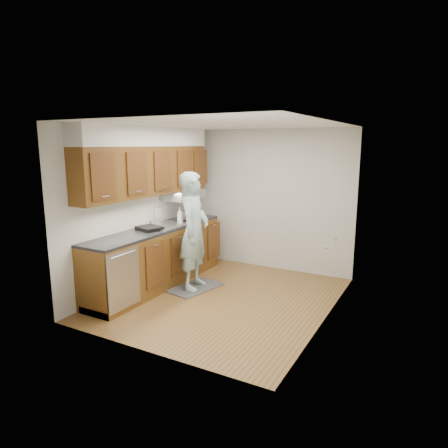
{
  "coord_description": "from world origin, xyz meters",
  "views": [
    {
      "loc": [
        2.68,
        -4.87,
        2.24
      ],
      "look_at": [
        -0.13,
        0.25,
        1.06
      ],
      "focal_mm": 32.0,
      "sensor_mm": 36.0,
      "label": 1
    }
  ],
  "objects_px": {
    "soap_bottle_b": "(186,214)",
    "dish_rack": "(149,228)",
    "person": "(194,223)",
    "soap_bottle_a": "(180,215)",
    "soda_can": "(187,218)",
    "soap_bottle_c": "(189,215)"
  },
  "relations": [
    {
      "from": "soap_bottle_c",
      "to": "dish_rack",
      "type": "relative_size",
      "value": 0.48
    },
    {
      "from": "soap_bottle_a",
      "to": "soap_bottle_c",
      "type": "distance_m",
      "value": 0.28
    },
    {
      "from": "soap_bottle_a",
      "to": "soda_can",
      "type": "height_order",
      "value": "soap_bottle_a"
    },
    {
      "from": "soap_bottle_c",
      "to": "soap_bottle_b",
      "type": "bearing_deg",
      "value": -117.61
    },
    {
      "from": "soap_bottle_b",
      "to": "soda_can",
      "type": "relative_size",
      "value": 1.76
    },
    {
      "from": "soda_can",
      "to": "soap_bottle_c",
      "type": "bearing_deg",
      "value": 106.48
    },
    {
      "from": "soap_bottle_a",
      "to": "soap_bottle_b",
      "type": "distance_m",
      "value": 0.22
    },
    {
      "from": "person",
      "to": "soda_can",
      "type": "height_order",
      "value": "person"
    },
    {
      "from": "soap_bottle_a",
      "to": "soap_bottle_b",
      "type": "height_order",
      "value": "soap_bottle_a"
    },
    {
      "from": "soap_bottle_b",
      "to": "soap_bottle_c",
      "type": "relative_size",
      "value": 1.16
    },
    {
      "from": "soap_bottle_a",
      "to": "soap_bottle_c",
      "type": "xyz_separation_m",
      "value": [
        0.0,
        0.28,
        -0.04
      ]
    },
    {
      "from": "person",
      "to": "soap_bottle_a",
      "type": "bearing_deg",
      "value": 41.79
    },
    {
      "from": "soap_bottle_b",
      "to": "dish_rack",
      "type": "height_order",
      "value": "soap_bottle_b"
    },
    {
      "from": "soap_bottle_b",
      "to": "soap_bottle_a",
      "type": "bearing_deg",
      "value": -82.88
    },
    {
      "from": "soap_bottle_b",
      "to": "dish_rack",
      "type": "xyz_separation_m",
      "value": [
        -0.02,
        -0.96,
        -0.07
      ]
    },
    {
      "from": "dish_rack",
      "to": "soda_can",
      "type": "bearing_deg",
      "value": 100.66
    },
    {
      "from": "soap_bottle_a",
      "to": "dish_rack",
      "type": "relative_size",
      "value": 0.69
    },
    {
      "from": "soap_bottle_a",
      "to": "soap_bottle_b",
      "type": "xyz_separation_m",
      "value": [
        -0.03,
        0.22,
        -0.02
      ]
    },
    {
      "from": "soda_can",
      "to": "dish_rack",
      "type": "bearing_deg",
      "value": -95.56
    },
    {
      "from": "soap_bottle_b",
      "to": "soap_bottle_c",
      "type": "height_order",
      "value": "soap_bottle_b"
    },
    {
      "from": "soda_can",
      "to": "soap_bottle_a",
      "type": "bearing_deg",
      "value": -103.54
    },
    {
      "from": "person",
      "to": "soda_can",
      "type": "xyz_separation_m",
      "value": [
        -0.51,
        0.57,
        -0.05
      ]
    }
  ]
}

